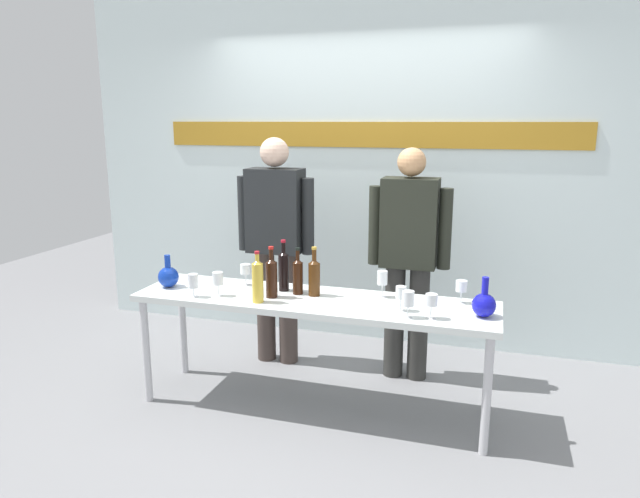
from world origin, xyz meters
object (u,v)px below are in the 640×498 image
wine_bottle_1 (258,280)px  wine_glass_right_3 (408,299)px  wine_glass_left_0 (245,270)px  wine_glass_right_1 (431,300)px  wine_glass_right_2 (382,278)px  display_table (313,308)px  wine_glass_right_4 (401,293)px  decanter_blue_right (484,304)px  wine_bottle_3 (314,276)px  decanter_blue_left (168,276)px  wine_glass_right_0 (461,286)px  wine_glass_left_2 (218,279)px  wine_bottle_2 (272,276)px  wine_bottle_4 (298,275)px  wine_bottle_0 (284,269)px  presenter_left (276,237)px  presenter_right (409,252)px  wine_glass_left_1 (193,282)px

wine_bottle_1 → wine_glass_right_3: bearing=-1.0°
wine_glass_left_0 → wine_glass_right_1: bearing=-13.9°
wine_glass_right_1 → wine_glass_right_2: bearing=136.7°
display_table → wine_glass_right_4: 0.59m
decanter_blue_right → wine_bottle_3: bearing=174.2°
decanter_blue_left → wine_bottle_3: bearing=6.1°
wine_glass_left_0 → wine_glass_right_0: 1.40m
wine_bottle_3 → wine_glass_right_3: wine_bottle_3 is taller
decanter_blue_right → wine_glass_right_4: 0.47m
wine_bottle_3 → wine_glass_left_2: size_ratio=2.04×
wine_glass_right_0 → wine_glass_right_4: 0.41m
wine_bottle_2 → wine_glass_right_2: 0.69m
wine_glass_right_0 → wine_bottle_4: bearing=-173.7°
wine_bottle_0 → wine_glass_right_2: size_ratio=2.00×
wine_bottle_0 → wine_glass_right_2: 0.64m
wine_bottle_3 → wine_glass_right_0: bearing=7.2°
wine_bottle_4 → presenter_left: bearing=122.9°
presenter_right → wine_glass_right_0: size_ratio=11.71×
wine_glass_right_1 → wine_glass_right_3: (-0.13, -0.02, 0.00)m
wine_bottle_1 → wine_bottle_2: size_ratio=0.98×
decanter_blue_right → wine_glass_left_0: 1.55m
decanter_blue_right → wine_glass_right_3: (-0.40, -0.14, 0.03)m
presenter_right → wine_bottle_3: size_ratio=5.24×
wine_bottle_2 → decanter_blue_right: bearing=0.3°
display_table → wine_glass_left_0: (-0.52, 0.15, 0.17)m
wine_bottle_0 → wine_bottle_1: wine_bottle_0 is taller
decanter_blue_right → wine_glass_left_1: (-1.74, -0.15, 0.03)m
decanter_blue_right → wine_bottle_1: size_ratio=0.73×
wine_bottle_1 → wine_glass_right_2: size_ratio=1.89×
wine_bottle_0 → wine_glass_right_1: 1.01m
presenter_right → wine_glass_right_4: 0.72m
wine_bottle_1 → wine_glass_right_2: wine_bottle_1 is taller
wine_bottle_2 → wine_glass_left_0: 0.34m
presenter_right → wine_bottle_0: 0.90m
wine_bottle_2 → wine_glass_right_3: size_ratio=2.09×
wine_bottle_4 → wine_glass_right_0: bearing=6.3°
display_table → wine_bottle_2: size_ratio=6.97×
wine_bottle_1 → wine_glass_right_3: wine_bottle_1 is taller
wine_glass_left_1 → wine_glass_right_1: size_ratio=1.04×
wine_bottle_0 → wine_glass_right_0: size_ratio=2.39×
decanter_blue_left → presenter_left: 0.86m
wine_bottle_4 → wine_glass_right_4: size_ratio=2.06×
wine_glass_right_3 → wine_glass_right_4: bearing=118.3°
display_table → wine_glass_right_3: bearing=-16.5°
display_table → wine_glass_right_1: 0.78m
display_table → wine_glass_left_0: 0.57m
wine_bottle_1 → wine_glass_left_1: bearing=-177.0°
decanter_blue_right → presenter_right: presenter_right is taller
wine_bottle_1 → wine_glass_right_0: bearing=16.2°
wine_bottle_2 → wine_bottle_4: wine_bottle_2 is taller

